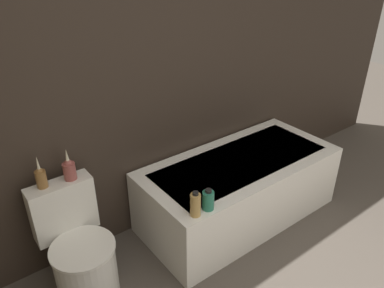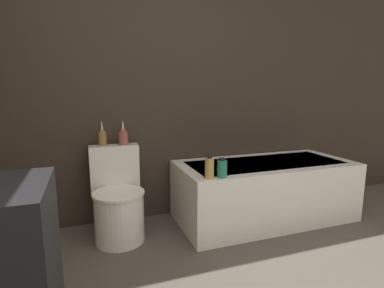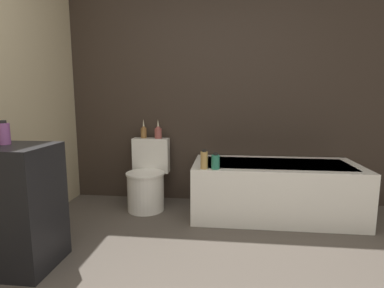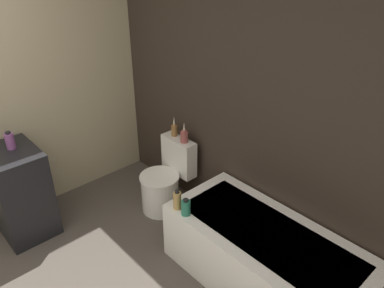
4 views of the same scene
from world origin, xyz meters
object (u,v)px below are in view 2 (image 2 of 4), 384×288
(vase_gold, at_px, (102,137))
(vase_silver, at_px, (123,136))
(toilet, at_px, (118,203))
(shampoo_bottle_short, at_px, (222,169))
(bathtub, at_px, (264,190))
(shampoo_bottle_tall, at_px, (209,168))

(vase_gold, height_order, vase_silver, vase_gold)
(toilet, xyz_separation_m, vase_gold, (-0.09, 0.21, 0.52))
(shampoo_bottle_short, bearing_deg, bathtub, 27.69)
(bathtub, xyz_separation_m, toilet, (-1.34, 0.07, 0.02))
(bathtub, height_order, shampoo_bottle_tall, shampoo_bottle_tall)
(toilet, bearing_deg, vase_silver, 66.39)
(vase_gold, bearing_deg, toilet, -68.00)
(toilet, bearing_deg, shampoo_bottle_tall, -30.32)
(toilet, distance_m, shampoo_bottle_tall, 0.82)
(vase_gold, height_order, shampoo_bottle_tall, vase_gold)
(bathtub, bearing_deg, vase_gold, 168.99)
(bathtub, bearing_deg, shampoo_bottle_short, -152.31)
(bathtub, xyz_separation_m, vase_gold, (-1.43, 0.28, 0.54))
(shampoo_bottle_tall, bearing_deg, vase_gold, 141.12)
(vase_silver, height_order, shampoo_bottle_short, vase_silver)
(vase_gold, bearing_deg, shampoo_bottle_short, -35.11)
(toilet, bearing_deg, vase_gold, 112.00)
(toilet, xyz_separation_m, shampoo_bottle_short, (0.75, -0.38, 0.32))
(vase_silver, bearing_deg, vase_gold, 174.64)
(vase_gold, xyz_separation_m, vase_silver, (0.17, -0.02, 0.00))
(toilet, bearing_deg, shampoo_bottle_short, -26.60)
(shampoo_bottle_tall, distance_m, shampoo_bottle_short, 0.11)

